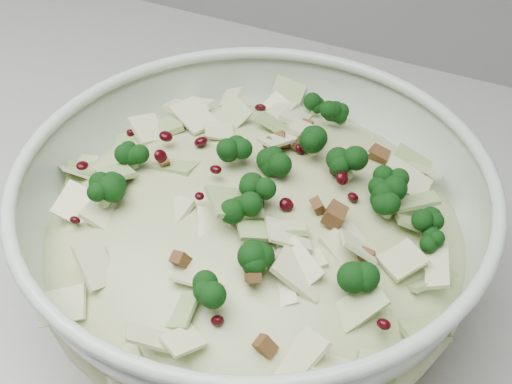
% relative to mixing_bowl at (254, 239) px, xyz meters
% --- Properties ---
extents(mixing_bowl, '(0.38, 0.38, 0.13)m').
position_rel_mixing_bowl_xyz_m(mixing_bowl, '(0.00, 0.00, 0.00)').
color(mixing_bowl, '#B9CBBA').
rests_on(mixing_bowl, counter).
extents(salad, '(0.41, 0.41, 0.13)m').
position_rel_mixing_bowl_xyz_m(salad, '(-0.00, 0.00, 0.02)').
color(salad, '#C5CE8D').
rests_on(salad, mixing_bowl).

